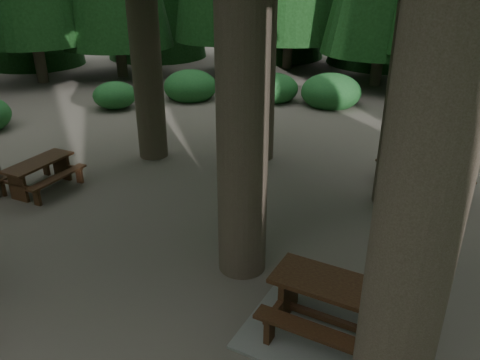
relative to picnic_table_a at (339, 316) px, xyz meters
The scene contains 5 objects.
ground 2.95m from the picnic_table_a, behind, with size 80.00×80.00×0.00m, color #564D46.
picnic_table_a is the anchor object (origin of this frame).
picnic_table_b 7.95m from the picnic_table_a, behind, with size 1.53×1.82×0.73m.
picnic_table_d 5.76m from the picnic_table_a, 90.86° to the left, with size 2.38×2.36×0.81m.
shrub_ring 2.52m from the picnic_table_a, 150.17° to the left, with size 23.86×24.64×1.49m.
Camera 1 is at (4.48, -5.81, 4.96)m, focal length 35.00 mm.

